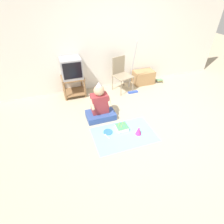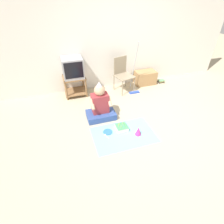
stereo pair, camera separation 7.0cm
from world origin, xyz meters
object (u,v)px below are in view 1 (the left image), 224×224
folding_chair (121,72)px  paper_plate (108,132)px  tv (71,68)px  birthday_cake (122,127)px  person_seated (100,107)px  dust_mop (133,78)px  book_pile (159,81)px  cardboard_box_stack (143,77)px  party_hat_blue (139,130)px

folding_chair → paper_plate: folding_chair is taller
tv → birthday_cake: (0.67, -1.68, -0.70)m
tv → person_seated: (0.38, -1.15, -0.47)m
tv → dust_mop: size_ratio=0.36×
folding_chair → birthday_cake: (-0.59, -1.58, -0.45)m
book_pile → birthday_cake: 2.40m
tv → paper_plate: 1.87m
dust_mop → book_pile: (0.97, 0.20, -0.35)m
folding_chair → cardboard_box_stack: (0.76, 0.13, -0.32)m
book_pile → folding_chair: bearing=179.8°
dust_mop → paper_plate: bearing=-129.5°
tv → cardboard_box_stack: tv is taller
folding_chair → book_pile: (1.23, -0.01, -0.45)m
cardboard_box_stack → birthday_cake: cardboard_box_stack is taller
birthday_cake → paper_plate: size_ratio=1.23×
cardboard_box_stack → dust_mop: bearing=-146.9°
folding_chair → party_hat_blue: folding_chair is taller
dust_mop → person_seated: (-1.13, -0.84, -0.12)m
book_pile → person_seated: (-2.11, -1.04, 0.23)m
dust_mop → person_seated: 1.42m
cardboard_box_stack → tv: bearing=-179.3°
birthday_cake → party_hat_blue: party_hat_blue is taller
dust_mop → birthday_cake: bearing=-121.4°
tv → paper_plate: (0.38, -1.68, -0.74)m
folding_chair → person_seated: (-0.88, -1.05, -0.22)m
folding_chair → birthday_cake: size_ratio=3.92×
birthday_cake → paper_plate: birthday_cake is taller
folding_chair → person_seated: bearing=-130.1°
cardboard_box_stack → person_seated: size_ratio=0.68×
tv → party_hat_blue: 2.23m
folding_chair → cardboard_box_stack: 0.84m
tv → dust_mop: bearing=-11.5°
tv → person_seated: tv is taller
dust_mop → folding_chair: bearing=141.1°
cardboard_box_stack → party_hat_blue: bearing=-119.3°
dust_mop → book_pile: bearing=11.6°
cardboard_box_stack → party_hat_blue: size_ratio=3.19×
dust_mop → person_seated: dust_mop is taller
cardboard_box_stack → birthday_cake: (-1.35, -1.71, -0.14)m
tv → folding_chair: tv is taller
tv → cardboard_box_stack: (2.02, 0.02, -0.56)m
folding_chair → book_pile: folding_chair is taller
folding_chair → paper_plate: 1.87m
birthday_cake → party_hat_blue: (0.26, -0.24, 0.04)m
party_hat_blue → birthday_cake: bearing=137.5°
dust_mop → party_hat_blue: size_ratio=7.42×
person_seated → paper_plate: bearing=-89.5°
dust_mop → birthday_cake: 1.65m
dust_mop → paper_plate: size_ratio=7.24×
paper_plate → birthday_cake: bearing=-1.4°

